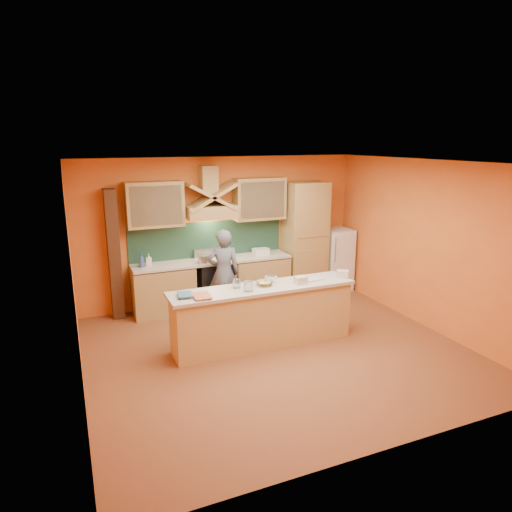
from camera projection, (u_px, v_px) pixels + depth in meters
name	position (u px, v px, depth m)	size (l,w,h in m)	color
floor	(277.00, 351.00, 6.92)	(5.50, 5.00, 0.01)	brown
ceiling	(279.00, 163.00, 6.22)	(5.50, 5.00, 0.01)	white
wall_back	(222.00, 230.00, 8.80)	(5.50, 0.02, 2.80)	orange
wall_front	(391.00, 325.00, 4.33)	(5.50, 0.02, 2.80)	orange
wall_left	(73.00, 284.00, 5.54)	(0.02, 5.00, 2.80)	orange
wall_right	(427.00, 245.00, 7.60)	(0.02, 5.00, 2.80)	orange
base_cabinet_left	(164.00, 291.00, 8.31)	(1.10, 0.60, 0.86)	tan
base_cabinet_right	(259.00, 279.00, 9.02)	(1.10, 0.60, 0.86)	tan
counter_top	(213.00, 261.00, 8.55)	(3.00, 0.62, 0.04)	beige
stove	(213.00, 284.00, 8.66)	(0.60, 0.58, 0.90)	black
backsplash	(208.00, 240.00, 8.71)	(3.00, 0.03, 0.70)	#1A392A
range_hood	(211.00, 212.00, 8.36)	(0.92, 0.50, 0.24)	tan
hood_chimney	(208.00, 179.00, 8.31)	(0.30, 0.30, 0.50)	tan
upper_cabinet_left	(155.00, 204.00, 8.01)	(1.00, 0.35, 0.80)	tan
upper_cabinet_right	(259.00, 199.00, 8.76)	(1.00, 0.35, 0.80)	tan
pantry_column	(305.00, 239.00, 9.21)	(0.80, 0.60, 2.30)	tan
fridge	(335.00, 259.00, 9.62)	(0.58, 0.60, 1.30)	white
trim_column_left	(114.00, 255.00, 7.96)	(0.20, 0.30, 2.30)	#472816
island_body	(263.00, 318.00, 7.04)	(2.80, 0.55, 0.88)	tan
island_top	(263.00, 288.00, 6.92)	(2.90, 0.62, 0.05)	beige
person	(224.00, 273.00, 8.13)	(0.58, 0.38, 1.59)	slate
pot_large	(204.00, 260.00, 8.31)	(0.22, 0.22, 0.14)	#B1B2B8
pot_small	(222.00, 255.00, 8.70)	(0.22, 0.22, 0.14)	silver
soap_bottle_a	(149.00, 260.00, 8.11)	(0.10, 0.10, 0.21)	white
soap_bottle_b	(141.00, 260.00, 8.01)	(0.10, 0.10, 0.25)	#324E8C
bowl_back	(264.00, 251.00, 9.07)	(0.25, 0.25, 0.08)	white
dish_rack	(261.00, 251.00, 8.95)	(0.30, 0.23, 0.11)	white
book_lower	(193.00, 297.00, 6.39)	(0.25, 0.33, 0.03)	#C06244
book_upper	(177.00, 295.00, 6.43)	(0.20, 0.28, 0.02)	#3B6381
jar_large	(248.00, 286.00, 6.67)	(0.14, 0.14, 0.15)	silver
jar_small	(237.00, 284.00, 6.83)	(0.12, 0.12, 0.13)	silver
kitchen_scale	(271.00, 280.00, 7.06)	(0.13, 0.13, 0.11)	white
mixing_bowl	(265.00, 283.00, 6.96)	(0.26, 0.26, 0.06)	silver
cloth	(313.00, 279.00, 7.24)	(0.26, 0.20, 0.02)	beige
grocery_bag_a	(301.00, 280.00, 7.03)	(0.18, 0.14, 0.12)	beige
grocery_bag_b	(343.00, 274.00, 7.36)	(0.19, 0.14, 0.11)	beige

